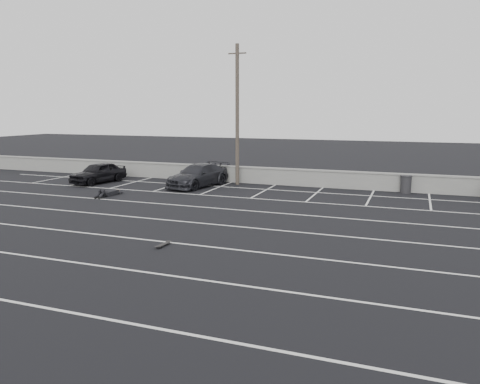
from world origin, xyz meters
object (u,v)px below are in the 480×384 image
at_px(car_right, 198,175).
at_px(skateboard, 163,245).
at_px(car_left, 98,173).
at_px(utility_pole, 237,115).
at_px(person, 112,191).
at_px(trash_bin, 406,184).

bearing_deg(car_right, skateboard, -58.19).
distance_m(car_left, skateboard, 15.76).
xyz_separation_m(utility_pole, person, (-5.21, -5.96, -4.12)).
relative_size(car_right, person, 1.91).
height_order(car_right, trash_bin, car_right).
bearing_deg(person, car_right, 54.54).
bearing_deg(car_right, utility_pole, 50.69).
bearing_deg(car_left, person, -34.33).
bearing_deg(car_left, trash_bin, 19.22).
xyz_separation_m(car_right, skateboard, (4.44, -12.11, -0.62)).
bearing_deg(car_left, car_right, 18.39).
distance_m(person, skateboard, 10.91).
height_order(trash_bin, person, trash_bin).
bearing_deg(skateboard, person, 140.11).
height_order(car_left, skateboard, car_left).
bearing_deg(trash_bin, car_left, -171.01).
bearing_deg(utility_pole, trash_bin, 2.27).
bearing_deg(skateboard, trash_bin, 67.07).
xyz_separation_m(utility_pole, trash_bin, (10.09, 0.40, -3.85)).
distance_m(car_right, person, 5.43).
bearing_deg(person, car_left, 136.47).
height_order(car_right, utility_pole, utility_pole).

